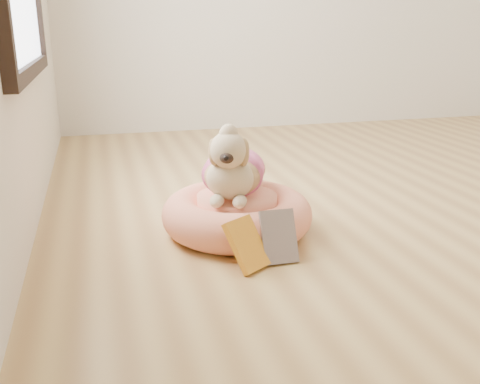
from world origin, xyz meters
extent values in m
plane|color=#AB7F47|center=(0.00, 0.00, 0.00)|extent=(4.50, 4.50, 0.00)
cylinder|color=#F4865F|center=(-1.16, -0.08, 0.05)|extent=(0.47, 0.47, 0.10)
torus|color=#F4865F|center=(-1.16, -0.08, 0.08)|extent=(0.65, 0.65, 0.17)
cylinder|color=#F4865F|center=(-1.16, -0.08, 0.12)|extent=(0.34, 0.34, 0.09)
cube|color=gold|center=(-1.21, -0.44, 0.09)|extent=(0.18, 0.19, 0.18)
cube|color=silver|center=(-1.08, -0.41, 0.10)|extent=(0.13, 0.11, 0.19)
camera|label=1|loc=(-1.70, -2.18, 0.87)|focal=40.00mm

